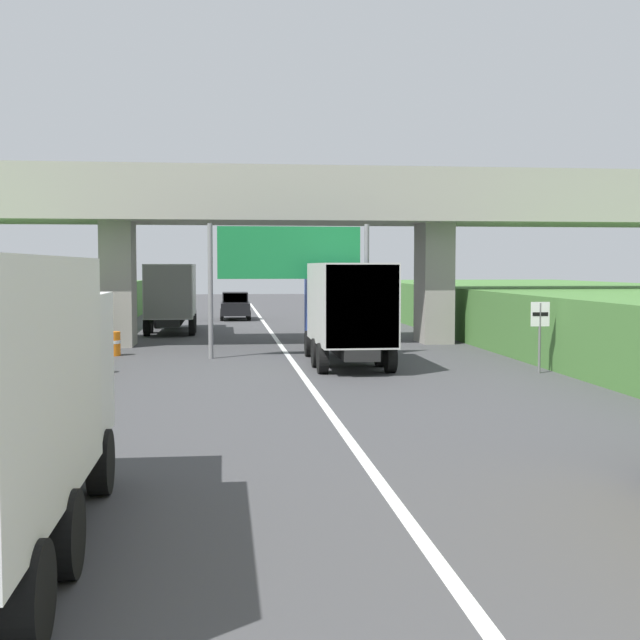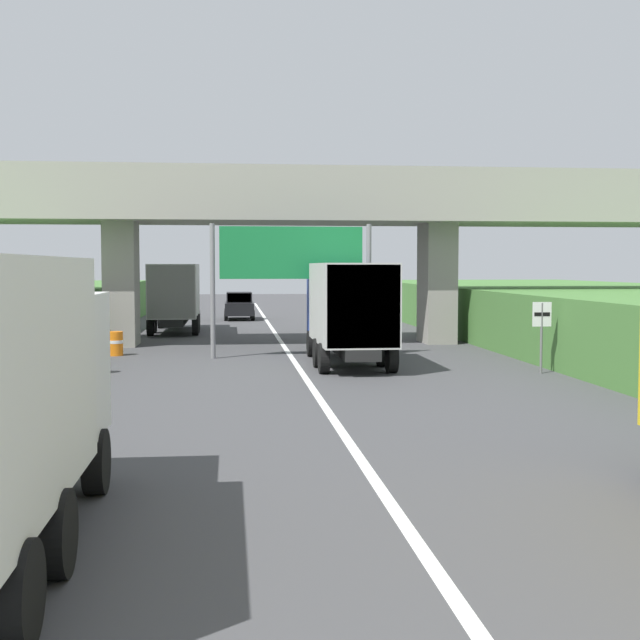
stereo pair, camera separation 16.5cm
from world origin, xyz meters
name	(u,v)px [view 2 (the right image)]	position (x,y,z in m)	size (l,w,h in m)	color
lane_centre_stripe	(294,362)	(0.00, 27.32, 0.00)	(0.20, 94.65, 0.01)	white
overpass_bridge	(282,215)	(0.00, 34.16, 5.52)	(40.00, 4.80, 7.38)	#9E998E
overhead_highway_sign	(291,260)	(0.00, 28.68, 3.55)	(5.88, 0.18, 4.88)	slate
speed_limit_sign	(542,326)	(7.40, 23.24, 1.48)	(0.60, 0.08, 2.23)	slate
truck_green	(176,294)	(-4.98, 41.37, 1.93)	(2.44, 7.30, 3.44)	black
truck_blue	(348,308)	(1.73, 26.18, 1.93)	(2.44, 7.30, 3.44)	black
car_black	(239,306)	(-1.66, 51.24, 0.86)	(1.86, 4.10, 1.72)	black
construction_barrel_2	(54,382)	(-6.60, 19.29, 0.46)	(0.57, 0.57, 0.90)	orange
construction_barrel_3	(93,359)	(-6.47, 24.67, 0.46)	(0.57, 0.57, 0.90)	orange
construction_barrel_4	(115,343)	(-6.50, 30.05, 0.46)	(0.57, 0.57, 0.90)	orange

